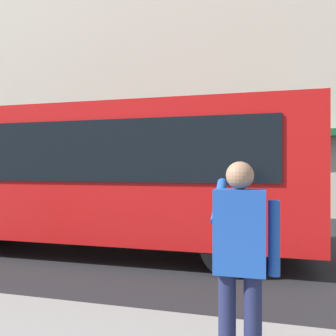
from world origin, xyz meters
The scene contains 4 objects.
ground_plane centered at (0.00, 0.00, 0.00)m, with size 60.00×60.00×0.00m, color #232326.
building_facade_far centered at (-0.02, -6.80, 5.99)m, with size 28.00×1.55×12.00m.
red_bus centered at (2.42, 0.37, 1.68)m, with size 9.05×2.54×3.08m.
pedestrian_photographer centered at (-0.99, 4.60, 1.14)m, with size 0.53×0.52×1.70m.
Camera 1 is at (-1.19, 7.52, 1.80)m, focal length 38.89 mm.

